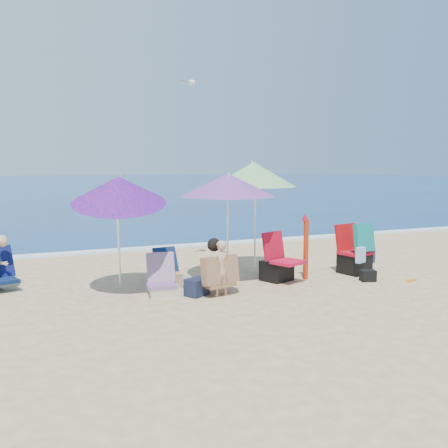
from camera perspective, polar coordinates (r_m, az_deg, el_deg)
name	(u,v)px	position (r m, az deg, el deg)	size (l,w,h in m)	color
ground	(262,291)	(9.04, 4.28, -7.55)	(120.00, 120.00, 0.00)	#D8BC84
sea	(51,186)	(52.97, -18.81, 4.04)	(120.00, 80.00, 0.12)	navy
foam	(174,247)	(13.67, -5.62, -2.54)	(120.00, 0.50, 0.04)	white
umbrella_turquoise	(228,185)	(9.57, 0.44, 4.40)	(2.17, 2.17, 2.09)	white
umbrella_striped	(254,174)	(10.39, 3.34, 5.58)	(1.75, 1.75, 2.31)	white
umbrella_blue	(119,190)	(8.75, -11.72, 3.77)	(1.97, 2.01, 2.19)	white
furled_umbrella	(306,243)	(9.94, 9.15, -2.14)	(0.18, 0.18, 1.29)	#AF290C
chair_navy	(170,274)	(9.67, -6.04, -5.58)	(0.58, 0.65, 0.65)	#0E0F4F
chair_rainbow	(163,284)	(8.86, -6.87, -6.67)	(0.61, 0.68, 0.69)	#C14447
camp_chair_left	(278,266)	(9.81, 6.02, -4.73)	(0.75, 0.92, 0.94)	red
camp_chair_right	(355,255)	(10.70, 14.51, -3.40)	(0.68, 0.85, 1.05)	red
person_center	(219,268)	(8.65, -0.54, -5.00)	(0.70, 0.58, 0.97)	tan
bag_navy_a	(197,287)	(8.73, -3.06, -7.07)	(0.47, 0.43, 0.30)	#181E34
bag_black_a	(163,277)	(9.65, -6.83, -5.95)	(0.39, 0.35, 0.23)	black
bag_tan	(173,280)	(9.32, -5.75, -6.30)	(0.32, 0.24, 0.26)	tan
bag_navy_b	(363,255)	(12.02, 15.28, -3.35)	(0.46, 0.36, 0.33)	#1B253C
bag_black_b	(368,276)	(10.13, 15.84, -5.59)	(0.33, 0.27, 0.22)	black
orange_item	(411,280)	(10.43, 20.23, -5.93)	(0.25, 0.17, 0.03)	orange
seagull	(192,83)	(11.07, -3.62, 15.53)	(0.77, 0.33, 0.12)	white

